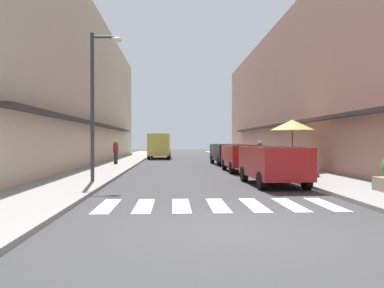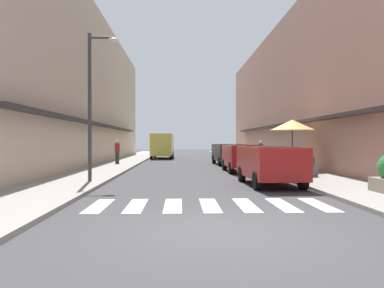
% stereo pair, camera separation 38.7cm
% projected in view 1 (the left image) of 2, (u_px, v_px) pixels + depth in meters
% --- Properties ---
extents(ground_plane, '(103.55, 103.55, 0.00)m').
position_uv_depth(ground_plane, '(190.00, 166.00, 25.87)').
color(ground_plane, '#38383A').
extents(sidewalk_left, '(2.88, 65.90, 0.12)m').
position_uv_depth(sidewalk_left, '(115.00, 165.00, 25.61)').
color(sidewalk_left, gray).
rests_on(sidewalk_left, ground_plane).
extents(sidewalk_right, '(2.88, 65.90, 0.12)m').
position_uv_depth(sidewalk_right, '(264.00, 164.00, 26.12)').
color(sidewalk_right, gray).
rests_on(sidewalk_right, ground_plane).
extents(building_row_left, '(5.50, 44.36, 11.08)m').
position_uv_depth(building_row_left, '(61.00, 86.00, 26.72)').
color(building_row_left, '#C6B299').
rests_on(building_row_left, ground_plane).
extents(building_row_right, '(5.50, 44.36, 10.45)m').
position_uv_depth(building_row_right, '(313.00, 92.00, 27.63)').
color(building_row_right, '#A87A6B').
rests_on(building_row_right, ground_plane).
extents(crosswalk, '(6.15, 2.20, 0.01)m').
position_uv_depth(crosswalk, '(218.00, 205.00, 9.85)').
color(crosswalk, silver).
rests_on(crosswalk, ground_plane).
extents(parked_car_near, '(1.92, 4.14, 1.47)m').
position_uv_depth(parked_car_near, '(273.00, 161.00, 14.31)').
color(parked_car_near, maroon).
rests_on(parked_car_near, ground_plane).
extents(parked_car_mid, '(1.86, 3.94, 1.47)m').
position_uv_depth(parked_car_mid, '(242.00, 155.00, 20.59)').
color(parked_car_mid, maroon).
rests_on(parked_car_mid, ground_plane).
extents(parked_car_far, '(1.98, 4.42, 1.47)m').
position_uv_depth(parked_car_far, '(227.00, 152.00, 26.66)').
color(parked_car_far, black).
rests_on(parked_car_far, ground_plane).
extents(delivery_van, '(2.10, 5.44, 2.37)m').
position_uv_depth(delivery_van, '(160.00, 144.00, 36.56)').
color(delivery_van, '#D8CC4C').
rests_on(delivery_van, ground_plane).
extents(street_lamp, '(1.19, 0.28, 5.72)m').
position_uv_depth(street_lamp, '(97.00, 91.00, 14.67)').
color(street_lamp, '#38383D').
rests_on(street_lamp, sidewalk_left).
extents(cafe_umbrella, '(2.31, 2.31, 2.67)m').
position_uv_depth(cafe_umbrella, '(292.00, 125.00, 20.04)').
color(cafe_umbrella, '#262626').
rests_on(cafe_umbrella, sidewalk_right).
extents(planter_midblock, '(0.80, 0.80, 1.05)m').
position_uv_depth(planter_midblock, '(307.00, 165.00, 16.89)').
color(planter_midblock, slate).
rests_on(planter_midblock, sidewalk_right).
extents(pedestrian_walking_near, '(0.34, 0.34, 1.56)m').
position_uv_depth(pedestrian_walking_near, '(260.00, 153.00, 23.60)').
color(pedestrian_walking_near, '#282B33').
rests_on(pedestrian_walking_near, sidewalk_right).
extents(pedestrian_walking_far, '(0.34, 0.34, 1.60)m').
position_uv_depth(pedestrian_walking_far, '(116.00, 151.00, 26.13)').
color(pedestrian_walking_far, '#282B33').
rests_on(pedestrian_walking_far, sidewalk_left).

